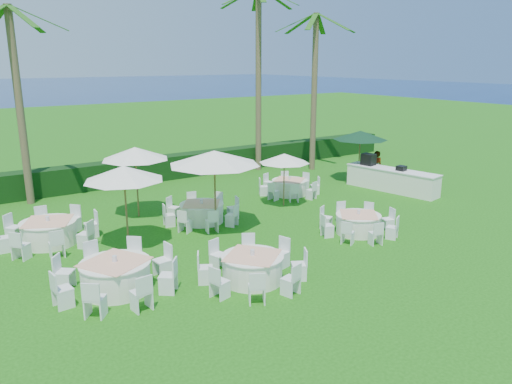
% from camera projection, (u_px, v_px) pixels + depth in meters
% --- Properties ---
extents(ground, '(120.00, 120.00, 0.00)m').
position_uv_depth(ground, '(267.00, 261.00, 15.31)').
color(ground, '#19570E').
rests_on(ground, ground).
extents(hedge, '(34.00, 1.00, 1.20)m').
position_uv_depth(hedge, '(128.00, 172.00, 24.77)').
color(hedge, black).
rests_on(hedge, ground).
extents(banquet_table_a, '(3.30, 3.30, 0.99)m').
position_uv_depth(banquet_table_a, '(116.00, 275.00, 13.28)').
color(banquet_table_a, white).
rests_on(banquet_table_a, ground).
extents(banquet_table_b, '(3.02, 3.02, 0.93)m').
position_uv_depth(banquet_table_b, '(252.00, 267.00, 13.87)').
color(banquet_table_b, white).
rests_on(banquet_table_b, ground).
extents(banquet_table_c, '(2.76, 2.76, 0.86)m').
position_uv_depth(banquet_table_c, '(358.00, 223.00, 17.73)').
color(banquet_table_c, white).
rests_on(banquet_table_c, ground).
extents(banquet_table_d, '(3.20, 3.20, 0.97)m').
position_uv_depth(banquet_table_d, '(49.00, 232.00, 16.68)').
color(banquet_table_d, white).
rests_on(banquet_table_d, ground).
extents(banquet_table_e, '(2.93, 2.93, 0.89)m').
position_uv_depth(banquet_table_e, '(202.00, 212.00, 18.95)').
color(banquet_table_e, white).
rests_on(banquet_table_e, ground).
extents(banquet_table_f, '(2.76, 2.76, 0.86)m').
position_uv_depth(banquet_table_f, '(289.00, 187.00, 22.83)').
color(banquet_table_f, white).
rests_on(banquet_table_f, ground).
extents(umbrella_a, '(2.58, 2.58, 2.74)m').
position_uv_depth(umbrella_a, '(124.00, 173.00, 15.86)').
color(umbrella_a, brown).
rests_on(umbrella_a, ground).
extents(umbrella_b, '(3.26, 3.26, 2.94)m').
position_uv_depth(umbrella_b, '(214.00, 158.00, 17.42)').
color(umbrella_b, brown).
rests_on(umbrella_b, ground).
extents(umbrella_c, '(2.59, 2.59, 2.77)m').
position_uv_depth(umbrella_c, '(135.00, 153.00, 19.09)').
color(umbrella_c, brown).
rests_on(umbrella_c, ground).
extents(umbrella_d, '(2.11, 2.11, 2.24)m').
position_uv_depth(umbrella_d, '(284.00, 158.00, 20.68)').
color(umbrella_d, brown).
rests_on(umbrella_d, ground).
extents(umbrella_green, '(2.72, 2.72, 2.59)m').
position_uv_depth(umbrella_green, '(360.00, 135.00, 24.87)').
color(umbrella_green, brown).
rests_on(umbrella_green, ground).
extents(buffet_table, '(1.78, 4.60, 1.60)m').
position_uv_depth(buffet_table, '(391.00, 179.00, 23.50)').
color(buffet_table, white).
rests_on(buffet_table, ground).
extents(staff_person, '(0.71, 0.61, 1.66)m').
position_uv_depth(staff_person, '(376.00, 167.00, 24.80)').
color(staff_person, gray).
rests_on(staff_person, ground).
extents(palm_b, '(4.32, 4.32, 8.13)m').
position_uv_depth(palm_b, '(18.00, 97.00, 20.40)').
color(palm_b, brown).
rests_on(palm_b, ground).
extents(palm_d, '(4.40, 4.02, 9.66)m').
position_uv_depth(palm_d, '(258.00, 73.00, 26.85)').
color(palm_d, brown).
rests_on(palm_d, ground).
extents(palm_e, '(4.19, 4.39, 8.40)m').
position_uv_depth(palm_e, '(314.00, 85.00, 27.07)').
color(palm_e, brown).
rests_on(palm_e, ground).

